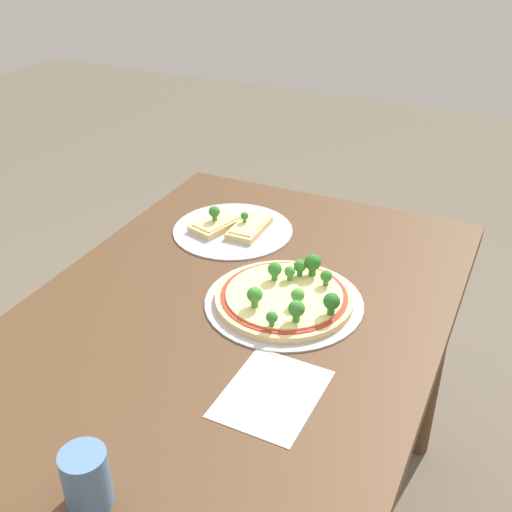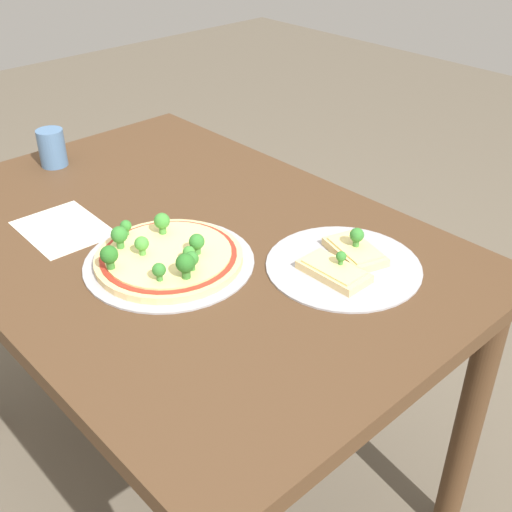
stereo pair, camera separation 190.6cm
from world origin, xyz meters
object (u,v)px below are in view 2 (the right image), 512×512
pizza_tray_whole (167,257)px  pizza_tray_slice (344,262)px  dining_table (183,274)px  drinking_cup (52,148)px

pizza_tray_whole → pizza_tray_slice: bearing=-134.4°
dining_table → pizza_tray_slice: (-0.32, -0.16, 0.11)m
pizza_tray_whole → drinking_cup: size_ratio=3.52×
pizza_tray_slice → drinking_cup: drinking_cup is taller
pizza_tray_whole → pizza_tray_slice: 0.34m
pizza_tray_slice → drinking_cup: size_ratio=3.19×
dining_table → pizza_tray_slice: 0.37m
pizza_tray_whole → drinking_cup: drinking_cup is taller
pizza_tray_slice → drinking_cup: (0.81, 0.18, 0.04)m
drinking_cup → dining_table: bearing=-177.0°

